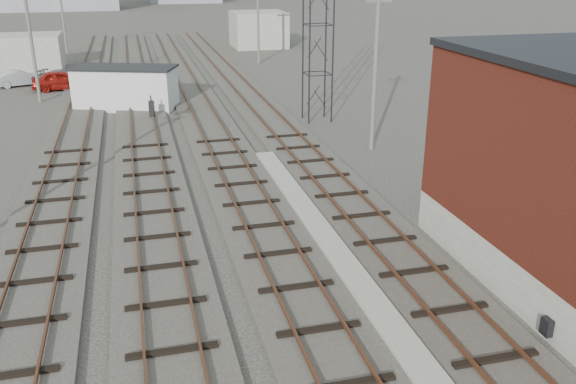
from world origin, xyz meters
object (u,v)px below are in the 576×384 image
object	(u,v)px
switch_stand	(152,109)
car_grey	(67,78)
car_red	(62,80)
car_silver	(20,78)
site_trailer	(126,87)

from	to	relation	value
switch_stand	car_grey	xyz separation A→B (m)	(-6.20, 12.74, -0.02)
car_grey	car_red	bearing A→B (deg)	-165.45
car_red	car_grey	world-z (taller)	car_red
car_red	car_silver	bearing A→B (deg)	50.81
site_trailer	car_grey	xyz separation A→B (m)	(-4.66, 9.14, -0.80)
car_red	car_silver	xyz separation A→B (m)	(-3.49, 2.47, -0.15)
site_trailer	car_red	bearing A→B (deg)	141.38
car_red	car_grey	size ratio (longest dim) A/B	0.99
car_silver	car_grey	distance (m)	3.91
switch_stand	site_trailer	xyz separation A→B (m)	(-1.54, 3.60, 0.78)
car_silver	car_grey	size ratio (longest dim) A/B	0.83
car_red	switch_stand	bearing A→B (deg)	-154.70
switch_stand	car_silver	distance (m)	17.12
switch_stand	car_grey	distance (m)	14.17
car_red	car_grey	distance (m)	1.28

